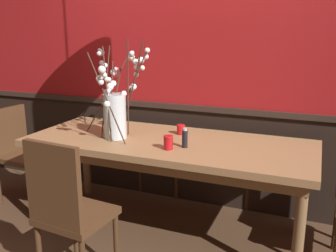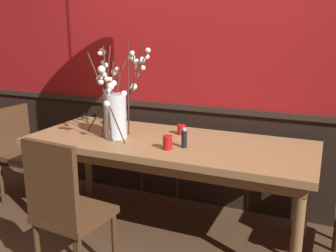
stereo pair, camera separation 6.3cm
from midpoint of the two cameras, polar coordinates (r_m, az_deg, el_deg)
ground_plane at (r=3.14m, az=-0.60°, el=-15.37°), size 24.00×24.00×0.00m
back_wall at (r=3.31m, az=3.60°, el=12.82°), size 6.00×0.14×2.96m
dining_table at (r=2.86m, az=-0.63°, el=-3.74°), size 2.17×0.87×0.75m
chair_head_west_end at (r=3.70m, az=-22.09°, el=-3.37°), size 0.46×0.44×0.88m
chair_near_side_left at (r=2.35m, az=-15.83°, el=-12.04°), size 0.43×0.42×0.96m
chair_far_side_right at (r=3.59m, az=10.16°, el=-2.78°), size 0.46×0.47×0.92m
chair_far_side_left at (r=3.76m, az=-0.30°, el=-1.85°), size 0.46×0.45×0.88m
vase_with_blossoms at (r=2.90m, az=-8.65°, el=2.57°), size 0.57×0.62×0.75m
candle_holder_nearer_center at (r=2.61m, az=-0.65°, el=-2.53°), size 0.07×0.07×0.10m
candle_holder_nearer_edge at (r=2.99m, az=1.36°, el=-0.51°), size 0.07×0.07×0.08m
condiment_bottle at (r=2.65m, az=1.90°, el=-1.89°), size 0.04×0.04×0.14m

